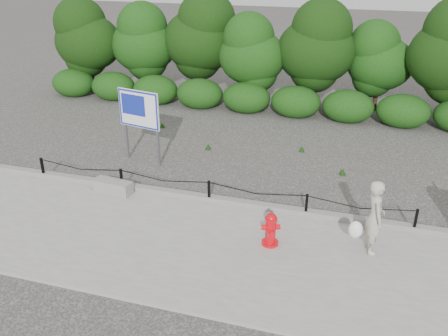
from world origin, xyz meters
TOP-DOWN VIEW (x-y plane):
  - ground at (0.00, 0.00)m, footprint 90.00×90.00m
  - sidewalk at (0.00, -2.00)m, footprint 14.00×4.00m
  - curb at (0.00, 0.05)m, footprint 14.00×0.22m
  - chain_barrier at (0.00, 0.00)m, footprint 10.06×0.06m
  - treeline at (0.06, 8.94)m, footprint 20.15×3.65m
  - fire_hydrant at (1.91, -1.46)m, footprint 0.48×0.48m
  - pedestrian at (4.02, -1.06)m, footprint 0.77×0.69m
  - concrete_block at (-2.64, -0.25)m, footprint 1.11×0.50m
  - advertising_sign at (-2.83, 1.96)m, footprint 1.41×0.38m

SIDE VIEW (x-z plane):
  - ground at x=0.00m, z-range 0.00..0.00m
  - sidewalk at x=0.00m, z-range 0.00..0.08m
  - curb at x=0.00m, z-range 0.08..0.22m
  - concrete_block at x=-2.64m, z-range 0.08..0.42m
  - chain_barrier at x=0.00m, z-range 0.16..0.76m
  - fire_hydrant at x=1.91m, z-range 0.06..0.87m
  - pedestrian at x=4.02m, z-range 0.06..1.73m
  - advertising_sign at x=-2.83m, z-range 0.47..2.76m
  - treeline at x=0.06m, z-range 0.19..4.71m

